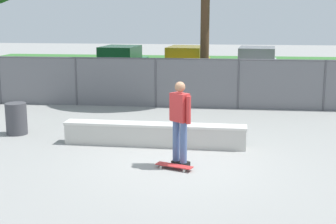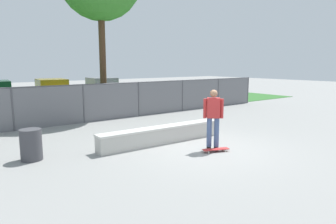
{
  "view_description": "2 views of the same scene",
  "coord_description": "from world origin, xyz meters",
  "px_view_note": "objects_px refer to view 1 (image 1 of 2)",
  "views": [
    {
      "loc": [
        0.92,
        -9.98,
        3.22
      ],
      "look_at": [
        -0.42,
        1.51,
        0.82
      ],
      "focal_mm": 51.48,
      "sensor_mm": 36.0,
      "label": 1
    },
    {
      "loc": [
        -6.45,
        -6.45,
        2.57
      ],
      "look_at": [
        -0.2,
        1.76,
        0.93
      ],
      "focal_mm": 32.47,
      "sensor_mm": 36.0,
      "label": 2
    }
  ],
  "objects_px": {
    "car_silver": "(256,65)",
    "trash_bin": "(16,119)",
    "car_green": "(120,64)",
    "car_yellow": "(186,64)",
    "skateboarder": "(180,120)",
    "skateboard": "(174,166)",
    "concrete_ledge": "(154,134)"
  },
  "relations": [
    {
      "from": "skateboarder",
      "to": "trash_bin",
      "type": "relative_size",
      "value": 2.14
    },
    {
      "from": "skateboard",
      "to": "trash_bin",
      "type": "height_order",
      "value": "trash_bin"
    },
    {
      "from": "concrete_ledge",
      "to": "car_green",
      "type": "xyz_separation_m",
      "value": [
        -3.27,
        11.07,
        0.56
      ]
    },
    {
      "from": "concrete_ledge",
      "to": "car_green",
      "type": "height_order",
      "value": "car_green"
    },
    {
      "from": "car_green",
      "to": "trash_bin",
      "type": "height_order",
      "value": "car_green"
    },
    {
      "from": "skateboarder",
      "to": "car_silver",
      "type": "bearing_deg",
      "value": 79.37
    },
    {
      "from": "skateboard",
      "to": "car_green",
      "type": "height_order",
      "value": "car_green"
    },
    {
      "from": "concrete_ledge",
      "to": "skateboard",
      "type": "height_order",
      "value": "concrete_ledge"
    },
    {
      "from": "concrete_ledge",
      "to": "skateboard",
      "type": "xyz_separation_m",
      "value": [
        0.68,
        -1.77,
        -0.21
      ]
    },
    {
      "from": "car_yellow",
      "to": "car_silver",
      "type": "bearing_deg",
      "value": -0.99
    },
    {
      "from": "skateboard",
      "to": "car_silver",
      "type": "bearing_deg",
      "value": 79.15
    },
    {
      "from": "car_yellow",
      "to": "car_silver",
      "type": "relative_size",
      "value": 1.0
    },
    {
      "from": "car_green",
      "to": "car_silver",
      "type": "distance_m",
      "value": 6.41
    },
    {
      "from": "car_green",
      "to": "trash_bin",
      "type": "distance_m",
      "value": 10.39
    },
    {
      "from": "concrete_ledge",
      "to": "skateboarder",
      "type": "relative_size",
      "value": 2.48
    },
    {
      "from": "concrete_ledge",
      "to": "trash_bin",
      "type": "distance_m",
      "value": 3.91
    },
    {
      "from": "car_silver",
      "to": "car_green",
      "type": "bearing_deg",
      "value": -179.55
    },
    {
      "from": "car_silver",
      "to": "concrete_ledge",
      "type": "bearing_deg",
      "value": -105.8
    },
    {
      "from": "skateboard",
      "to": "trash_bin",
      "type": "relative_size",
      "value": 0.96
    },
    {
      "from": "concrete_ledge",
      "to": "skateboard",
      "type": "distance_m",
      "value": 1.9
    },
    {
      "from": "car_yellow",
      "to": "trash_bin",
      "type": "xyz_separation_m",
      "value": [
        -3.71,
        -10.47,
        -0.41
      ]
    },
    {
      "from": "skateboarder",
      "to": "trash_bin",
      "type": "distance_m",
      "value": 5.16
    },
    {
      "from": "concrete_ledge",
      "to": "trash_bin",
      "type": "xyz_separation_m",
      "value": [
        -3.85,
        0.7,
        0.14
      ]
    },
    {
      "from": "car_yellow",
      "to": "skateboard",
      "type": "bearing_deg",
      "value": -86.41
    },
    {
      "from": "car_yellow",
      "to": "trash_bin",
      "type": "relative_size",
      "value": 5.11
    },
    {
      "from": "skateboard",
      "to": "car_green",
      "type": "relative_size",
      "value": 0.19
    },
    {
      "from": "car_silver",
      "to": "trash_bin",
      "type": "xyz_separation_m",
      "value": [
        -6.99,
        -10.42,
        -0.41
      ]
    },
    {
      "from": "skateboarder",
      "to": "car_green",
      "type": "relative_size",
      "value": 0.42
    },
    {
      "from": "skateboarder",
      "to": "concrete_ledge",
      "type": "bearing_deg",
      "value": 116.53
    },
    {
      "from": "car_green",
      "to": "car_yellow",
      "type": "height_order",
      "value": "same"
    },
    {
      "from": "car_green",
      "to": "car_yellow",
      "type": "xyz_separation_m",
      "value": [
        3.13,
        0.11,
        0.0
      ]
    },
    {
      "from": "car_green",
      "to": "car_yellow",
      "type": "relative_size",
      "value": 1.0
    }
  ]
}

